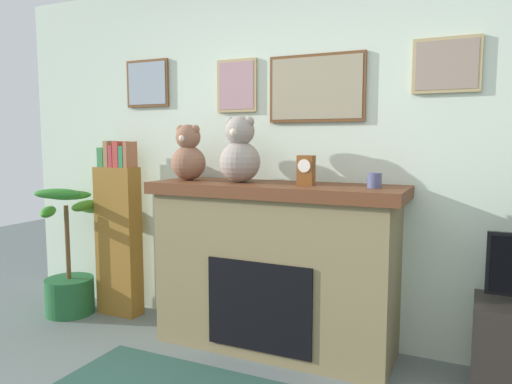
% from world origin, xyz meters
% --- Properties ---
extents(back_wall, '(5.20, 0.15, 2.60)m').
position_xyz_m(back_wall, '(-0.00, 2.00, 1.31)').
color(back_wall, silver).
rests_on(back_wall, ground_plane).
extents(fireplace, '(1.71, 0.58, 1.13)m').
position_xyz_m(fireplace, '(-0.16, 1.68, 0.57)').
color(fireplace, olive).
rests_on(fireplace, ground_plane).
extents(bookshelf, '(0.36, 0.16, 1.41)m').
position_xyz_m(bookshelf, '(-1.55, 1.74, 0.66)').
color(bookshelf, '#8D5F22').
rests_on(bookshelf, ground_plane).
extents(potted_plant, '(0.54, 0.56, 1.05)m').
position_xyz_m(potted_plant, '(-1.93, 1.57, 0.34)').
color(potted_plant, '#1E592D').
rests_on(potted_plant, ground_plane).
extents(candle_jar, '(0.09, 0.09, 0.09)m').
position_xyz_m(candle_jar, '(0.50, 1.66, 1.18)').
color(candle_jar, '#4C517A').
rests_on(candle_jar, fireplace).
extents(mantel_clock, '(0.10, 0.08, 0.19)m').
position_xyz_m(mantel_clock, '(0.06, 1.66, 1.23)').
color(mantel_clock, brown).
rests_on(mantel_clock, fireplace).
extents(teddy_bear_tan, '(0.25, 0.25, 0.40)m').
position_xyz_m(teddy_bear_tan, '(-0.82, 1.66, 1.31)').
color(teddy_bear_tan, '#875B44').
rests_on(teddy_bear_tan, fireplace).
extents(teddy_bear_brown, '(0.28, 0.28, 0.45)m').
position_xyz_m(teddy_bear_brown, '(-0.41, 1.66, 1.33)').
color(teddy_bear_brown, gray).
rests_on(teddy_bear_brown, fireplace).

